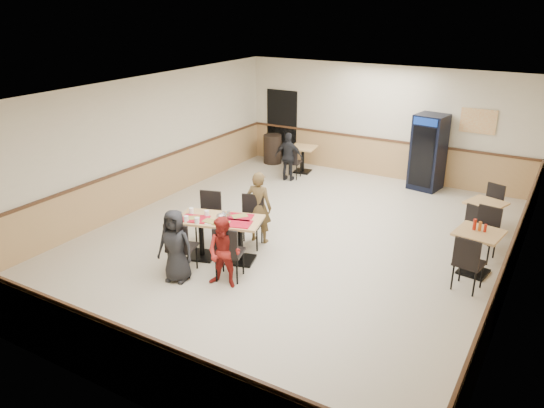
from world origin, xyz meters
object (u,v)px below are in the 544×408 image
Objects in this scene: diner_woman_left at (175,246)px; diner_man_opposite at (259,207)px; side_table_near at (477,246)px; back_table at (303,155)px; lone_diner at (289,157)px; trash_bin at (273,149)px; side_table_far at (485,214)px; pepsi_cooler at (428,152)px; diner_woman_right at (224,253)px; main_table at (221,232)px.

diner_man_opposite is at bearing 65.99° from diner_woman_left.
side_table_near reaches higher than back_table.
lone_diner is 1.54× the size of trash_bin.
side_table_far is at bearing -151.68° from diner_man_opposite.
pepsi_cooler is (2.42, 6.96, 0.31)m from diner_woman_left.
back_table is (-5.18, 1.93, -0.00)m from side_table_far.
diner_man_opposite is at bearing -73.44° from back_table.
diner_man_opposite is 4.10m from side_table_near.
diner_woman_right reaches higher than trash_bin.
pepsi_cooler is at bearing 0.54° from trash_bin.
main_table is 6.33m from trash_bin.
diner_woman_left is at bearing -146.97° from side_table_near.
pepsi_cooler reaches higher than diner_woman_right.
diner_woman_left is 1.04× the size of diner_woman_right.
diner_man_opposite is at bearing -146.27° from side_table_far.
lone_diner reaches higher than trash_bin.
pepsi_cooler is at bearing -169.91° from lone_diner.
side_table_far is (4.04, 3.60, -0.06)m from main_table.
diner_man_opposite reaches higher than side_table_far.
pepsi_cooler reaches higher than lone_diner.
diner_woman_left is 1.67× the size of back_table.
side_table_near is at bearing 20.04° from diner_woman_left.
diner_woman_left is at bearing 89.29° from lone_diner.
lone_diner is 3.58m from pepsi_cooler.
trash_bin is at bearing -170.55° from pepsi_cooler.
side_table_far is 6.76m from trash_bin.
lone_diner is 6.07m from side_table_near.
side_table_near is 7.69m from trash_bin.
diner_man_opposite is 1.73× the size of trash_bin.
side_table_far is (-0.18, 1.76, -0.05)m from side_table_near.
diner_woman_right is at bearing -127.86° from side_table_far.
main_table is 1.99× the size of side_table_near.
lone_diner is at bearing 86.26° from diner_woman_left.
main_table reaches higher than side_table_far.
lone_diner reaches higher than main_table.
lone_diner is (-0.93, 5.74, 0.00)m from diner_woman_left.
diner_woman_left is 1.53× the size of side_table_near.
side_table_far is 1.02× the size of trash_bin.
back_table is at bearing -16.42° from trash_bin.
diner_woman_right is at bearing -67.62° from main_table.
diner_man_opposite reaches higher than main_table.
side_table_far is 1.11× the size of back_table.
side_table_near is at bearing 27.53° from diner_woman_right.
main_table is 1.35× the size of diner_woman_right.
diner_woman_left is at bearing -72.95° from trash_bin.
pepsi_cooler is at bearing -117.79° from diner_man_opposite.
back_table is 3.41m from pepsi_cooler.
diner_man_opposite is 1.73× the size of side_table_near.
diner_man_opposite is (0.20, 1.04, 0.19)m from main_table.
diner_woman_right is 1.47× the size of side_table_near.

